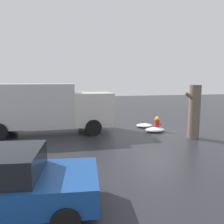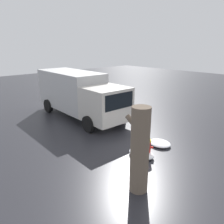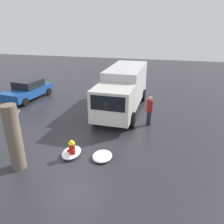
# 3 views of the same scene
# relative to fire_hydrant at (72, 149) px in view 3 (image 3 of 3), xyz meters

# --- Properties ---
(ground_plane) EXTENTS (60.00, 60.00, 0.00)m
(ground_plane) POSITION_rel_fire_hydrant_xyz_m (0.00, -0.00, -0.46)
(ground_plane) COLOR #28282D
(fire_hydrant) EXTENTS (0.41, 0.41, 0.90)m
(fire_hydrant) POSITION_rel_fire_hydrant_xyz_m (0.00, 0.00, 0.00)
(fire_hydrant) COLOR red
(fire_hydrant) RESTS_ON ground_plane
(tree_trunk) EXTENTS (0.90, 0.59, 2.82)m
(tree_trunk) POSITION_rel_fire_hydrant_xyz_m (-1.17, 1.92, 0.96)
(tree_trunk) COLOR #6B5B4C
(tree_trunk) RESTS_ON ground_plane
(delivery_truck) EXTENTS (7.44, 2.69, 2.85)m
(delivery_truck) POSITION_rel_fire_hydrant_xyz_m (6.50, -1.05, 1.10)
(delivery_truck) COLOR beige
(delivery_truck) RESTS_ON ground_plane
(pedestrian) EXTENTS (0.39, 0.39, 1.79)m
(pedestrian) POSITION_rel_fire_hydrant_xyz_m (4.34, -3.04, 0.51)
(pedestrian) COLOR #23232D
(pedestrian) RESTS_ON ground_plane
(parked_car) EXTENTS (4.36, 2.48, 1.49)m
(parked_car) POSITION_rel_fire_hydrant_xyz_m (6.98, 6.78, 0.29)
(parked_car) COLOR #194793
(parked_car) RESTS_ON ground_plane
(snow_pile_by_hydrant) EXTENTS (1.05, 0.89, 0.22)m
(snow_pile_by_hydrant) POSITION_rel_fire_hydrant_xyz_m (0.29, -1.31, -0.35)
(snow_pile_by_hydrant) COLOR white
(snow_pile_by_hydrant) RESTS_ON ground_plane
(snow_pile_curbside) EXTENTS (1.17, 0.82, 0.27)m
(snow_pile_curbside) POSITION_rel_fire_hydrant_xyz_m (0.19, 0.14, -0.33)
(snow_pile_curbside) COLOR white
(snow_pile_curbside) RESTS_ON ground_plane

